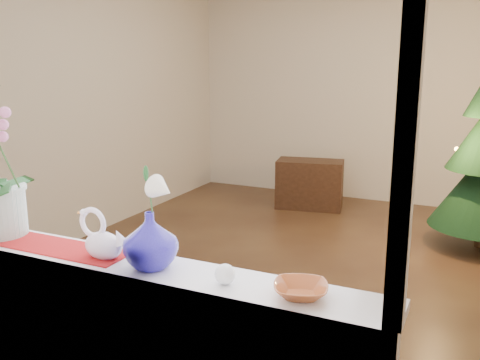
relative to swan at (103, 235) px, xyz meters
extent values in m
plane|color=#311D14|center=(0.11, 2.38, -1.02)|extent=(5.00, 5.00, 0.00)
cube|color=beige|center=(0.11, 4.88, 0.33)|extent=(4.50, 0.10, 2.70)
cube|color=beige|center=(0.11, -0.12, 0.33)|extent=(4.50, 0.10, 2.70)
cube|color=beige|center=(-2.14, 2.38, 0.33)|extent=(0.10, 5.00, 2.70)
cube|color=white|center=(0.11, 0.01, -0.12)|extent=(2.20, 0.26, 0.04)
cube|color=maroon|center=(-0.27, 0.01, -0.10)|extent=(0.70, 0.20, 0.01)
imported|color=navy|center=(0.23, 0.00, 0.03)|extent=(0.26, 0.26, 0.26)
sphere|color=white|center=(0.57, -0.02, -0.06)|extent=(0.10, 0.10, 0.08)
imported|color=#A44F25|center=(0.86, 0.00, -0.08)|extent=(0.21, 0.21, 0.04)
cube|color=black|center=(-0.46, 4.21, -0.74)|extent=(0.82, 0.52, 0.57)
camera|label=1|loc=(1.40, -1.65, 0.71)|focal=40.00mm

